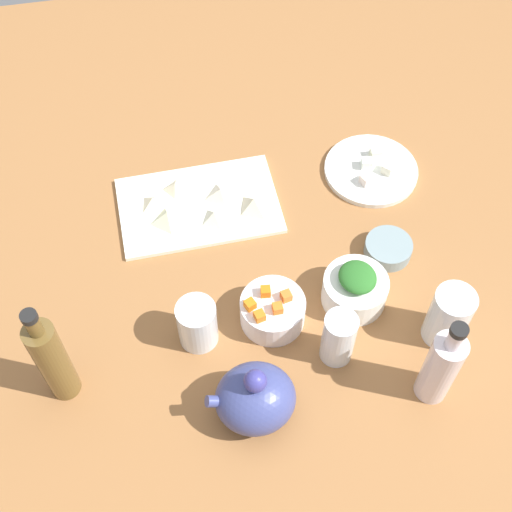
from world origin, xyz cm
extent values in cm
cube|color=#9A6538|center=(0.00, 0.00, 1.50)|extent=(190.00, 190.00, 3.00)
cube|color=white|center=(8.84, -17.93, 3.50)|extent=(33.80, 22.06, 1.00)
cylinder|color=white|center=(-29.53, -20.49, 3.60)|extent=(20.37, 20.37, 1.20)
cylinder|color=white|center=(-17.16, 10.03, 6.16)|extent=(12.38, 12.38, 6.32)
cylinder|color=white|center=(-0.96, 11.44, 6.01)|extent=(12.20, 12.20, 6.01)
cylinder|color=gray|center=(-26.77, 0.93, 4.60)|extent=(9.45, 9.45, 3.21)
ellipsoid|color=#3F4784|center=(5.64, 28.89, 8.45)|extent=(13.86, 12.81, 10.91)
sphere|color=#3C3B8E|center=(5.64, 28.89, 15.46)|extent=(3.88, 3.88, 3.88)
cylinder|color=#3F4784|center=(11.54, 28.89, 9.82)|extent=(5.38, 2.00, 3.93)
cylinder|color=brown|center=(37.98, 18.11, 13.37)|extent=(5.30, 5.30, 20.75)
cylinder|color=brown|center=(37.98, 18.11, 25.82)|extent=(2.38, 2.38, 4.15)
cylinder|color=black|center=(37.98, 18.11, 28.50)|extent=(2.65, 2.65, 1.20)
cylinder|color=silver|center=(-25.70, 30.82, 11.63)|extent=(5.79, 5.79, 17.26)
cylinder|color=silver|center=(-25.70, 30.82, 22.39)|extent=(2.61, 2.61, 4.27)
cylinder|color=black|center=(-25.70, 30.82, 25.13)|extent=(2.90, 2.90, 1.20)
cylinder|color=white|center=(13.25, 12.66, 8.12)|extent=(7.33, 7.33, 10.25)
cylinder|color=white|center=(-31.38, 20.47, 9.49)|extent=(7.50, 7.50, 12.98)
cylinder|color=white|center=(-10.92, 20.71, 9.06)|extent=(6.02, 6.02, 12.13)
cube|color=orange|center=(3.31, 11.52, 9.91)|extent=(2.38, 2.38, 1.80)
cube|color=orange|center=(0.27, 9.35, 9.91)|extent=(1.99, 1.99, 1.80)
cube|color=orange|center=(-1.44, 13.22, 9.91)|extent=(1.86, 1.86, 1.80)
cube|color=orange|center=(-3.51, 11.01, 9.91)|extent=(2.13, 2.13, 1.80)
cube|color=orange|center=(2.07, 14.18, 9.91)|extent=(2.18, 2.18, 1.80)
ellipsoid|color=#2B6C27|center=(-17.16, 10.03, 10.79)|extent=(8.15, 8.54, 2.94)
cube|color=white|center=(-28.45, -21.17, 5.30)|extent=(2.51, 2.51, 2.20)
cube|color=white|center=(-27.15, -16.75, 5.30)|extent=(2.91, 2.91, 2.20)
cube|color=#EAE7CB|center=(-32.63, -18.82, 5.30)|extent=(3.11, 3.11, 2.20)
cube|color=#EBECC9|center=(-31.19, -23.66, 5.30)|extent=(2.27, 2.27, 2.20)
pyramid|color=beige|center=(15.67, -14.68, 5.42)|extent=(5.93, 5.59, 2.84)
pyramid|color=beige|center=(13.08, -22.79, 5.02)|extent=(4.83, 4.73, 2.04)
pyramid|color=beige|center=(-2.32, -14.63, 5.57)|extent=(6.82, 7.02, 3.14)
pyramid|color=beige|center=(18.20, -19.63, 5.03)|extent=(6.04, 6.00, 2.05)
pyramid|color=beige|center=(3.90, -19.24, 5.14)|extent=(5.97, 5.68, 2.27)
pyramid|color=beige|center=(6.25, -13.18, 5.26)|extent=(5.43, 5.50, 2.52)
camera|label=1|loc=(14.43, 75.30, 120.60)|focal=49.60mm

